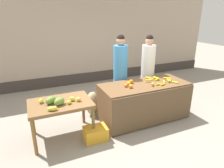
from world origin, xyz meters
TOP-DOWN VIEW (x-y plane):
  - ground_plane at (0.00, 0.00)m, footprint 24.00×24.00m
  - market_wall_back at (0.00, 3.05)m, footprint 9.82×0.23m
  - fruit_stall_counter at (0.33, -0.01)m, footprint 1.99×0.87m
  - side_table_wooden at (-1.53, 0.00)m, footprint 1.15×0.80m
  - banana_bunch_pile at (0.73, -0.01)m, footprint 0.69×0.66m
  - orange_pile at (-0.04, 0.04)m, footprint 0.30×0.34m
  - mango_papaya_pile at (-1.60, -0.08)m, footprint 0.76×0.52m
  - vendor_woman_blue_shirt at (0.05, 0.67)m, footprint 0.34×0.34m
  - vendor_woman_white_shirt at (0.82, 0.63)m, footprint 0.34×0.34m
  - produce_crate at (-0.97, -0.35)m, footprint 0.45×0.33m
  - produce_sack at (-0.70, 0.60)m, footprint 0.47×0.46m

SIDE VIEW (x-z plane):
  - ground_plane at x=0.00m, z-range 0.00..0.00m
  - produce_crate at x=-0.97m, z-range 0.00..0.26m
  - produce_sack at x=-0.70m, z-range 0.00..0.59m
  - fruit_stall_counter at x=0.33m, z-range 0.00..0.85m
  - side_table_wooden at x=-1.53m, z-range 0.29..1.04m
  - mango_papaya_pile at x=-1.60m, z-range 0.74..0.88m
  - banana_bunch_pile at x=0.73m, z-range 0.84..0.91m
  - orange_pile at x=-0.04m, z-range 0.84..0.93m
  - vendor_woman_white_shirt at x=0.82m, z-range 0.01..1.84m
  - vendor_woman_blue_shirt at x=0.05m, z-range 0.01..1.88m
  - market_wall_back at x=0.00m, z-range -0.03..3.52m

